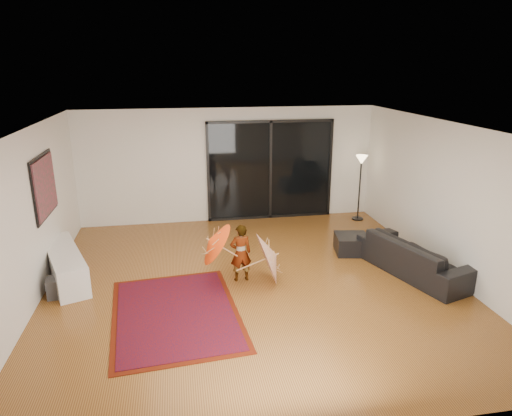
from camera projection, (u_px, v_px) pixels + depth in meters
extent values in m
plane|color=#986129|center=(254.00, 283.00, 7.94)|extent=(7.00, 7.00, 0.00)
plane|color=white|center=(253.00, 127.00, 7.12)|extent=(7.00, 7.00, 0.00)
plane|color=silver|center=(229.00, 165.00, 10.82)|extent=(7.00, 0.00, 7.00)
plane|color=silver|center=(316.00, 322.00, 4.24)|extent=(7.00, 0.00, 7.00)
plane|color=silver|center=(28.00, 222.00, 6.95)|extent=(0.00, 7.00, 7.00)
plane|color=silver|center=(447.00, 199.00, 8.11)|extent=(0.00, 7.00, 7.00)
cube|color=black|center=(270.00, 170.00, 11.00)|extent=(3.00, 0.04, 2.40)
cube|color=black|center=(271.00, 121.00, 10.63)|extent=(3.06, 0.06, 0.06)
cube|color=black|center=(270.00, 216.00, 11.33)|extent=(3.06, 0.06, 0.06)
cube|color=black|center=(270.00, 170.00, 10.98)|extent=(0.06, 0.06, 2.40)
cube|color=black|center=(44.00, 186.00, 7.81)|extent=(0.02, 1.28, 1.08)
cube|color=#1E4C39|center=(45.00, 186.00, 7.81)|extent=(0.03, 1.18, 0.98)
cube|color=white|center=(65.00, 265.00, 8.03)|extent=(1.14, 2.00, 0.54)
cube|color=#424244|center=(57.00, 287.00, 7.44)|extent=(0.32, 0.32, 0.33)
cube|color=#521407|center=(176.00, 313.00, 6.97)|extent=(2.10, 2.77, 0.01)
cube|color=maroon|center=(176.00, 313.00, 6.97)|extent=(1.93, 2.60, 0.02)
imported|color=black|center=(415.00, 256.00, 8.25)|extent=(1.51, 2.39, 0.65)
cube|color=black|center=(351.00, 244.00, 9.20)|extent=(0.73, 0.73, 0.36)
cylinder|color=black|center=(357.00, 219.00, 11.22)|extent=(0.27, 0.27, 0.03)
cylinder|color=black|center=(359.00, 190.00, 11.01)|extent=(0.04, 0.04, 1.47)
cone|color=#FFD899|center=(362.00, 160.00, 10.78)|extent=(0.27, 0.27, 0.21)
imported|color=#999999|center=(241.00, 253.00, 7.91)|extent=(0.40, 0.28, 1.03)
cone|color=#FC450D|center=(209.00, 244.00, 7.71)|extent=(0.59, 0.79, 0.74)
cylinder|color=tan|center=(209.00, 262.00, 7.81)|extent=(0.42, 0.02, 0.31)
cylinder|color=tan|center=(209.00, 239.00, 7.68)|extent=(0.05, 0.02, 0.05)
cone|color=beige|center=(276.00, 255.00, 7.87)|extent=(0.50, 0.94, 0.95)
cylinder|color=tan|center=(276.00, 274.00, 7.98)|extent=(0.53, 0.02, 0.21)
cylinder|color=tan|center=(276.00, 248.00, 7.84)|extent=(0.06, 0.02, 0.04)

